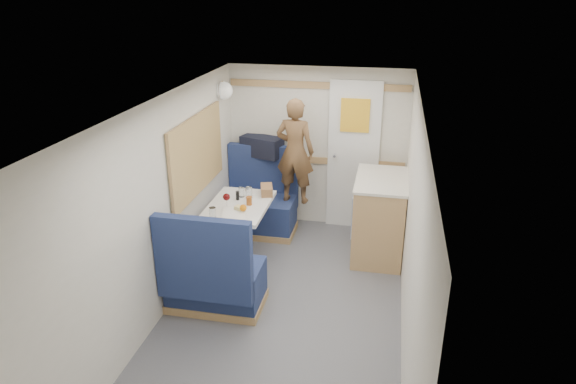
% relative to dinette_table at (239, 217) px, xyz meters
% --- Properties ---
extents(floor, '(4.50, 4.50, 0.00)m').
position_rel_dinette_table_xyz_m(floor, '(0.65, -1.00, -0.57)').
color(floor, '#515156').
rests_on(floor, ground).
extents(ceiling, '(4.50, 4.50, 0.00)m').
position_rel_dinette_table_xyz_m(ceiling, '(0.65, -1.00, 1.43)').
color(ceiling, silver).
rests_on(ceiling, wall_back).
extents(wall_back, '(2.20, 0.02, 2.00)m').
position_rel_dinette_table_xyz_m(wall_back, '(0.65, 1.25, 0.43)').
color(wall_back, silver).
rests_on(wall_back, floor).
extents(wall_left, '(0.02, 4.50, 2.00)m').
position_rel_dinette_table_xyz_m(wall_left, '(-0.45, -1.00, 0.43)').
color(wall_left, silver).
rests_on(wall_left, floor).
extents(wall_right, '(0.02, 4.50, 2.00)m').
position_rel_dinette_table_xyz_m(wall_right, '(1.75, -1.00, 0.43)').
color(wall_right, silver).
rests_on(wall_right, floor).
extents(oak_trim_low, '(2.15, 0.02, 0.08)m').
position_rel_dinette_table_xyz_m(oak_trim_low, '(0.65, 1.23, 0.28)').
color(oak_trim_low, '#A18048').
rests_on(oak_trim_low, wall_back).
extents(oak_trim_high, '(2.15, 0.02, 0.08)m').
position_rel_dinette_table_xyz_m(oak_trim_high, '(0.65, 1.23, 1.21)').
color(oak_trim_high, '#A18048').
rests_on(oak_trim_high, wall_back).
extents(side_window, '(0.04, 1.30, 0.72)m').
position_rel_dinette_table_xyz_m(side_window, '(-0.43, 0.00, 0.68)').
color(side_window, '#9FAF95').
rests_on(side_window, wall_left).
extents(rear_door, '(0.62, 0.12, 1.86)m').
position_rel_dinette_table_xyz_m(rear_door, '(1.10, 1.22, 0.41)').
color(rear_door, white).
rests_on(rear_door, wall_back).
extents(dinette_table, '(0.62, 0.92, 0.72)m').
position_rel_dinette_table_xyz_m(dinette_table, '(0.00, 0.00, 0.00)').
color(dinette_table, white).
rests_on(dinette_table, floor).
extents(bench_far, '(0.90, 0.59, 1.05)m').
position_rel_dinette_table_xyz_m(bench_far, '(-0.00, 0.86, -0.27)').
color(bench_far, '#17194B').
rests_on(bench_far, floor).
extents(bench_near, '(0.90, 0.59, 1.05)m').
position_rel_dinette_table_xyz_m(bench_near, '(-0.00, -0.86, -0.27)').
color(bench_near, '#17194B').
rests_on(bench_near, floor).
extents(ledge, '(0.90, 0.14, 0.04)m').
position_rel_dinette_table_xyz_m(ledge, '(-0.00, 1.12, 0.31)').
color(ledge, '#A18048').
rests_on(ledge, bench_far).
extents(dome_light, '(0.20, 0.20, 0.20)m').
position_rel_dinette_table_xyz_m(dome_light, '(-0.39, 0.85, 1.18)').
color(dome_light, white).
rests_on(dome_light, wall_left).
extents(galley_counter, '(0.57, 0.92, 0.92)m').
position_rel_dinette_table_xyz_m(galley_counter, '(1.47, 0.55, -0.10)').
color(galley_counter, '#A18048').
rests_on(galley_counter, floor).
extents(person, '(0.49, 0.35, 1.25)m').
position_rel_dinette_table_xyz_m(person, '(0.45, 0.84, 0.51)').
color(person, brown).
rests_on(person, bench_far).
extents(duffel_bag, '(0.56, 0.39, 0.24)m').
position_rel_dinette_table_xyz_m(duffel_bag, '(-0.02, 1.12, 0.46)').
color(duffel_bag, black).
rests_on(duffel_bag, ledge).
extents(tray, '(0.32, 0.37, 0.02)m').
position_rel_dinette_table_xyz_m(tray, '(0.03, -0.26, 0.16)').
color(tray, white).
rests_on(tray, dinette_table).
extents(orange_fruit, '(0.07, 0.07, 0.07)m').
position_rel_dinette_table_xyz_m(orange_fruit, '(0.11, -0.20, 0.21)').
color(orange_fruit, '#D66309').
rests_on(orange_fruit, tray).
extents(cheese_block, '(0.12, 0.10, 0.04)m').
position_rel_dinette_table_xyz_m(cheese_block, '(0.07, -0.17, 0.19)').
color(cheese_block, '#D6BF7B').
rests_on(cheese_block, tray).
extents(wine_glass, '(0.08, 0.08, 0.17)m').
position_rel_dinette_table_xyz_m(wine_glass, '(-0.09, -0.13, 0.28)').
color(wine_glass, white).
rests_on(wine_glass, dinette_table).
extents(tumbler_left, '(0.07, 0.07, 0.11)m').
position_rel_dinette_table_xyz_m(tumbler_left, '(-0.15, -0.38, 0.21)').
color(tumbler_left, white).
rests_on(tumbler_left, dinette_table).
extents(tumbler_mid, '(0.07, 0.07, 0.11)m').
position_rel_dinette_table_xyz_m(tumbler_mid, '(-0.03, 0.21, 0.21)').
color(tumbler_mid, white).
rests_on(tumbler_mid, dinette_table).
extents(tumbler_right, '(0.07, 0.07, 0.12)m').
position_rel_dinette_table_xyz_m(tumbler_right, '(0.06, 0.20, 0.21)').
color(tumbler_right, white).
rests_on(tumbler_right, dinette_table).
extents(beer_glass, '(0.06, 0.06, 0.09)m').
position_rel_dinette_table_xyz_m(beer_glass, '(0.12, 0.01, 0.20)').
color(beer_glass, '#924715').
rests_on(beer_glass, dinette_table).
extents(pepper_grinder, '(0.04, 0.04, 0.10)m').
position_rel_dinette_table_xyz_m(pepper_grinder, '(-0.04, 0.11, 0.20)').
color(pepper_grinder, black).
rests_on(pepper_grinder, dinette_table).
extents(bread_loaf, '(0.18, 0.26, 0.10)m').
position_rel_dinette_table_xyz_m(bread_loaf, '(0.22, 0.34, 0.20)').
color(bread_loaf, brown).
rests_on(bread_loaf, dinette_table).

